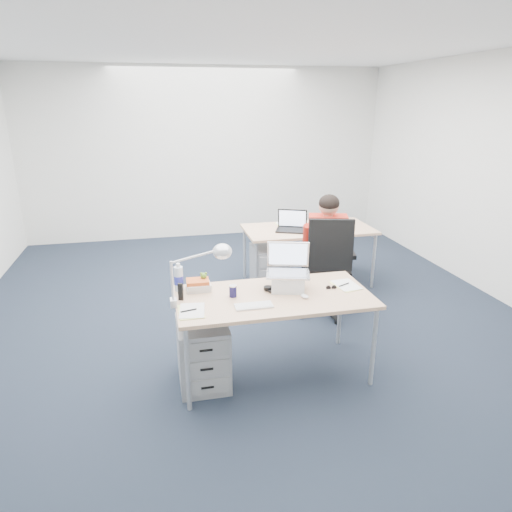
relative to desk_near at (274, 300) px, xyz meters
The scene contains 24 objects.
floor 1.17m from the desk_near, 89.25° to the left, with size 7.00×7.00×0.00m, color black.
room 1.40m from the desk_near, 89.25° to the left, with size 6.02×7.02×2.80m.
desk_near is the anchor object (origin of this frame).
desk_far 2.16m from the desk_near, 63.56° to the left, with size 1.60×0.80×0.73m.
office_chair 1.40m from the desk_near, 49.75° to the left, with size 0.87×0.87×1.12m.
seated_person 1.51m from the desk_near, 52.83° to the left, with size 0.54×0.77×1.31m.
drawer_pedestal_near 0.73m from the desk_near, behind, with size 0.40×0.50×0.55m, color #989A9D.
drawer_pedestal_far 1.91m from the desk_near, 76.67° to the left, with size 0.40×0.50×0.55m, color #989A9D.
silver_laptop 0.29m from the desk_near, 33.17° to the left, with size 0.36×0.28×0.38m, color silver, non-canonical shape.
wireless_keyboard 0.28m from the desk_near, 139.56° to the right, with size 0.29×0.12×0.01m, color white.
computer_mouse 0.26m from the desk_near, 25.25° to the right, with size 0.05×0.08×0.03m, color white.
headphones 0.12m from the desk_near, 61.77° to the left, with size 0.22×0.17×0.04m, color black, non-canonical shape.
can_koozie 0.35m from the desk_near, behind, with size 0.06×0.06×0.10m, color #181542.
water_bottle 0.81m from the desk_near, 160.12° to the left, with size 0.08×0.08×0.24m, color silver.
bear_figurine 0.62m from the desk_near, 152.61° to the left, with size 0.08×0.06×0.14m, color #3C741F, non-canonical shape.
book_stack 0.65m from the desk_near, 157.57° to the left, with size 0.20×0.15×0.09m, color silver.
cordless_phone 0.76m from the desk_near, behind, with size 0.04×0.02×0.14m, color black.
papers_left 0.71m from the desk_near, 166.58° to the right, with size 0.19×0.27×0.01m, color #F2F78F.
papers_right 0.66m from the desk_near, ahead, with size 0.18×0.26×0.01m, color #F2F78F.
sunglasses 0.51m from the desk_near, ahead, with size 0.09×0.04×0.02m, color black, non-canonical shape.
desk_lamp 0.73m from the desk_near, behind, with size 0.44×0.16×0.50m, color silver, non-canonical shape.
dark_laptop 1.99m from the desk_near, 69.01° to the left, with size 0.36×0.35×0.26m, color black, non-canonical shape.
far_cup 2.50m from the desk_near, 53.87° to the left, with size 0.07×0.07×0.10m, color white.
far_papers 2.24m from the desk_near, 71.49° to the left, with size 0.20×0.28×0.01m, color white.
Camera 1 is at (-0.91, -4.28, 2.24)m, focal length 32.00 mm.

